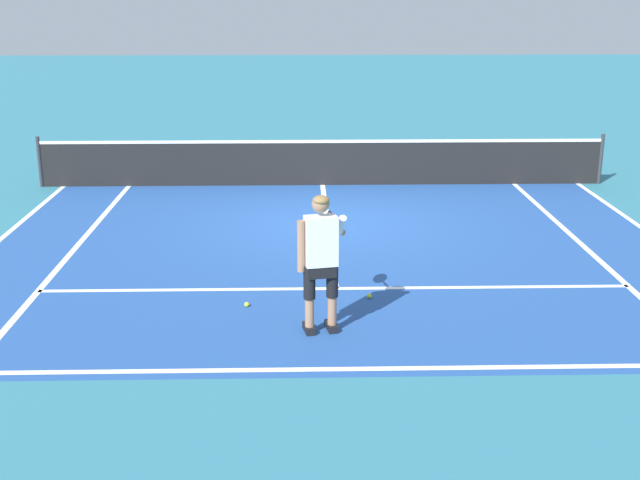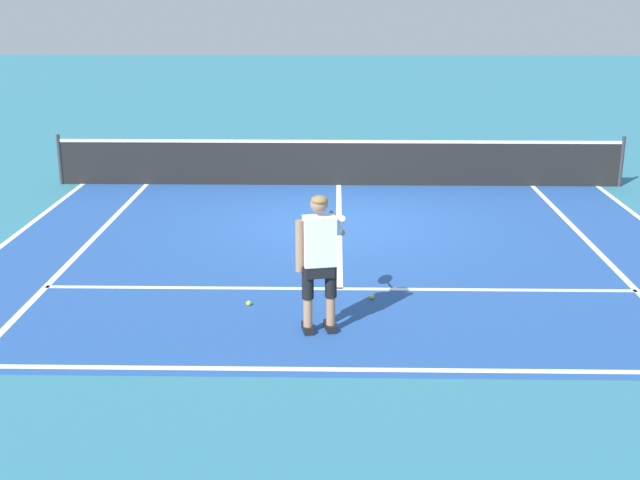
# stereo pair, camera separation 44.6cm
# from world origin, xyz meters

# --- Properties ---
(ground_plane) EXTENTS (80.00, 80.00, 0.00)m
(ground_plane) POSITION_xyz_m (0.00, 0.00, 0.00)
(ground_plane) COLOR teal
(court_inner_surface) EXTENTS (10.98, 9.36, 0.00)m
(court_inner_surface) POSITION_xyz_m (0.00, -1.47, 0.00)
(court_inner_surface) COLOR #234C93
(court_inner_surface) RESTS_ON ground
(line_baseline) EXTENTS (10.98, 0.10, 0.01)m
(line_baseline) POSITION_xyz_m (0.00, -5.95, 0.00)
(line_baseline) COLOR white
(line_baseline) RESTS_ON ground
(line_service) EXTENTS (8.23, 0.10, 0.01)m
(line_service) POSITION_xyz_m (0.00, -3.39, 0.00)
(line_service) COLOR white
(line_service) RESTS_ON ground
(line_centre_service) EXTENTS (0.10, 6.40, 0.01)m
(line_centre_service) POSITION_xyz_m (0.00, -0.19, 0.00)
(line_centre_service) COLOR white
(line_centre_service) RESTS_ON ground
(line_singles_left) EXTENTS (0.10, 8.96, 0.01)m
(line_singles_left) POSITION_xyz_m (-4.12, -1.47, 0.00)
(line_singles_left) COLOR white
(line_singles_left) RESTS_ON ground
(line_singles_right) EXTENTS (0.10, 8.96, 0.01)m
(line_singles_right) POSITION_xyz_m (4.12, -1.47, 0.00)
(line_singles_right) COLOR white
(line_singles_right) RESTS_ON ground
(tennis_net) EXTENTS (11.96, 0.08, 1.07)m
(tennis_net) POSITION_xyz_m (0.00, 3.01, 0.50)
(tennis_net) COLOR #333338
(tennis_net) RESTS_ON ground
(tennis_player) EXTENTS (0.59, 1.20, 1.71)m
(tennis_player) POSITION_xyz_m (-0.24, -4.88, 0.99)
(tennis_player) COLOR black
(tennis_player) RESTS_ON ground
(tennis_ball_near_feet) EXTENTS (0.07, 0.07, 0.07)m
(tennis_ball_near_feet) POSITION_xyz_m (0.44, -3.77, 0.03)
(tennis_ball_near_feet) COLOR #CCE02D
(tennis_ball_near_feet) RESTS_ON ground
(tennis_ball_by_baseline) EXTENTS (0.07, 0.07, 0.07)m
(tennis_ball_by_baseline) POSITION_xyz_m (-1.20, -4.05, 0.03)
(tennis_ball_by_baseline) COLOR #CCE02D
(tennis_ball_by_baseline) RESTS_ON ground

